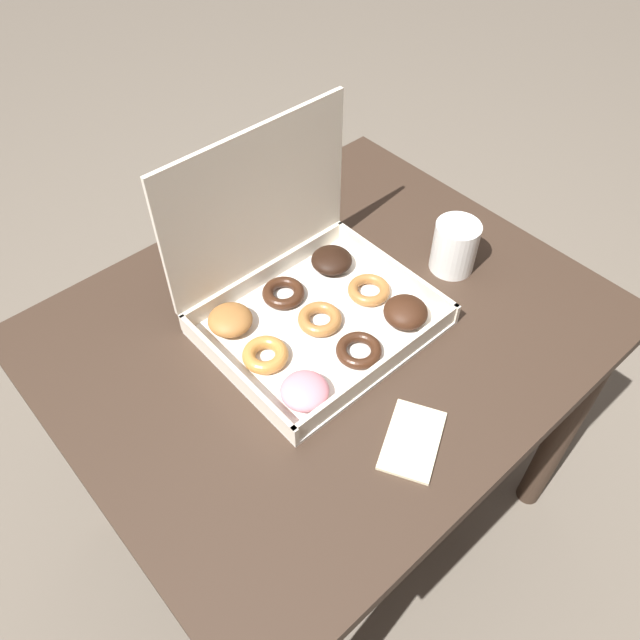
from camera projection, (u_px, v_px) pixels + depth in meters
name	position (u px, v px, depth m)	size (l,w,h in m)	color
ground_plane	(325.00, 504.00, 1.60)	(8.00, 8.00, 0.00)	#6B6054
dining_table	(327.00, 365.00, 1.16)	(0.91, 0.76, 0.70)	#38281E
donut_box	(305.00, 293.00, 1.04)	(0.37, 0.30, 0.31)	silver
coffee_mug	(455.00, 246.00, 1.13)	(0.08, 0.08, 0.10)	white
paper_napkin	(412.00, 440.00, 0.92)	(0.15, 0.13, 0.01)	beige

